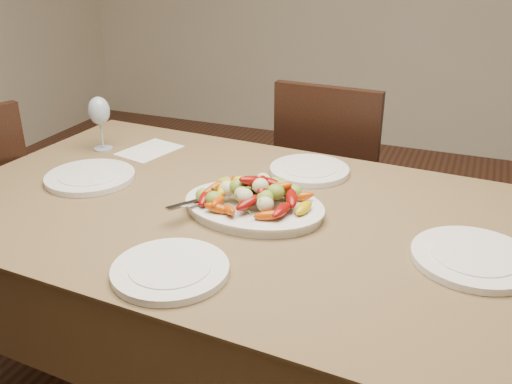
{
  "coord_description": "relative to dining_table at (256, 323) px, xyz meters",
  "views": [
    {
      "loc": [
        0.63,
        -1.17,
        1.47
      ],
      "look_at": [
        0.1,
        0.14,
        0.82
      ],
      "focal_mm": 40.0,
      "sensor_mm": 36.0,
      "label": 1
    }
  ],
  "objects": [
    {
      "name": "dining_table",
      "position": [
        0.0,
        0.0,
        0.0
      ],
      "size": [
        1.9,
        1.15,
        0.76
      ],
      "primitive_type": "cube",
      "rotation": [
        0.0,
        0.0,
        -0.06
      ],
      "color": "brown",
      "rests_on": "ground"
    },
    {
      "name": "chair_far",
      "position": [
        0.01,
        0.91,
        0.1
      ],
      "size": [
        0.44,
        0.44,
        0.95
      ],
      "primitive_type": null,
      "rotation": [
        0.0,
        0.0,
        3.08
      ],
      "color": "black",
      "rests_on": "ground"
    },
    {
      "name": "serving_platter",
      "position": [
        -0.01,
        -0.0,
        0.39
      ],
      "size": [
        0.41,
        0.31,
        0.02
      ],
      "primitive_type": "ellipsoid",
      "rotation": [
        0.0,
        0.0,
        -0.06
      ],
      "color": "white",
      "rests_on": "dining_table"
    },
    {
      "name": "roasted_vegetables",
      "position": [
        -0.01,
        -0.0,
        0.45
      ],
      "size": [
        0.33,
        0.24,
        0.09
      ],
      "primitive_type": null,
      "rotation": [
        0.0,
        0.0,
        -0.06
      ],
      "color": "#700906",
      "rests_on": "serving_platter"
    },
    {
      "name": "serving_spoon",
      "position": [
        -0.07,
        -0.04,
        0.43
      ],
      "size": [
        0.28,
        0.16,
        0.03
      ],
      "primitive_type": null,
      "rotation": [
        0.0,
        0.0,
        -0.4
      ],
      "color": "#9EA0A8",
      "rests_on": "serving_platter"
    },
    {
      "name": "plate_left",
      "position": [
        -0.57,
        0.02,
        0.39
      ],
      "size": [
        0.28,
        0.28,
        0.02
      ],
      "primitive_type": "cylinder",
      "color": "white",
      "rests_on": "dining_table"
    },
    {
      "name": "plate_right",
      "position": [
        0.58,
        -0.05,
        0.39
      ],
      "size": [
        0.29,
        0.29,
        0.02
      ],
      "primitive_type": "cylinder",
      "color": "white",
      "rests_on": "dining_table"
    },
    {
      "name": "plate_far",
      "position": [
        0.05,
        0.33,
        0.39
      ],
      "size": [
        0.26,
        0.26,
        0.02
      ],
      "primitive_type": "cylinder",
      "color": "white",
      "rests_on": "dining_table"
    },
    {
      "name": "plate_near",
      "position": [
        -0.06,
        -0.37,
        0.39
      ],
      "size": [
        0.27,
        0.27,
        0.02
      ],
      "primitive_type": "cylinder",
      "color": "white",
      "rests_on": "dining_table"
    },
    {
      "name": "wine_glass",
      "position": [
        -0.7,
        0.26,
        0.48
      ],
      "size": [
        0.08,
        0.08,
        0.2
      ],
      "primitive_type": null,
      "color": "#8C99A5",
      "rests_on": "dining_table"
    },
    {
      "name": "menu_card",
      "position": [
        -0.54,
        0.31,
        0.38
      ],
      "size": [
        0.19,
        0.24,
        0.0
      ],
      "primitive_type": "cube",
      "rotation": [
        0.0,
        0.0,
        -0.23
      ],
      "color": "silver",
      "rests_on": "dining_table"
    }
  ]
}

